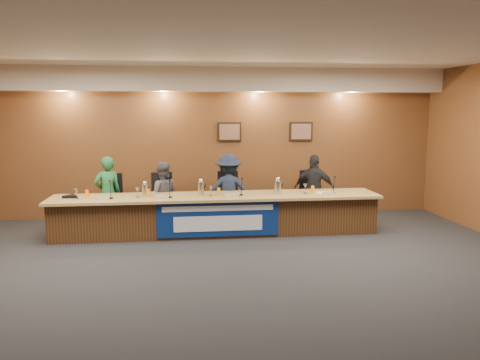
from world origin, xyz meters
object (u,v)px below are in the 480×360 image
object	(u,v)px
panelist_d	(314,189)
speakerphone	(71,196)
office_chair_c	(228,202)
carafe_mid	(201,188)
office_chair_b	(163,203)
carafe_left	(145,190)
panelist_a	(108,193)
office_chair_d	(313,200)
banner	(218,219)
office_chair_a	(109,204)
carafe_right	(278,187)
panelist_c	(229,190)
panelist_b	(162,195)
dais_body	(217,215)

from	to	relation	value
panelist_d	speakerphone	world-z (taller)	panelist_d
office_chair_c	carafe_mid	size ratio (longest dim) A/B	1.87
office_chair_b	carafe_left	distance (m)	0.79
panelist_d	panelist_a	bearing A→B (deg)	21.94
panelist_a	office_chair_d	distance (m)	4.14
banner	panelist_a	xyz separation A→B (m)	(-2.08, 0.98, 0.34)
office_chair_a	carafe_left	bearing A→B (deg)	-29.23
banner	office_chair_c	distance (m)	1.12
panelist_a	carafe_mid	xyz separation A→B (m)	(1.79, -0.58, 0.16)
banner	office_chair_c	xyz separation A→B (m)	(0.28, 1.08, 0.10)
carafe_mid	carafe_right	size ratio (longest dim) A/B	1.03
office_chair_a	panelist_c	bearing A→B (deg)	7.90
banner	panelist_c	xyz separation A→B (m)	(0.28, 0.98, 0.35)
banner	panelist_c	bearing A→B (deg)	73.89
office_chair_a	panelist_d	bearing A→B (deg)	8.94
panelist_c	office_chair_d	size ratio (longest dim) A/B	3.03
carafe_mid	speakerphone	distance (m)	2.36
office_chair_a	carafe_right	size ratio (longest dim) A/B	1.92
panelist_c	office_chair_d	distance (m)	1.78
panelist_c	office_chair_c	size ratio (longest dim) A/B	3.03
office_chair_c	panelist_c	bearing A→B (deg)	-86.85
office_chair_a	office_chair_b	world-z (taller)	same
panelist_b	office_chair_d	world-z (taller)	panelist_b
dais_body	office_chair_c	size ratio (longest dim) A/B	12.50
office_chair_b	office_chair_d	distance (m)	3.08
office_chair_b	carafe_right	size ratio (longest dim) A/B	1.92
panelist_b	office_chair_d	size ratio (longest dim) A/B	2.75
office_chair_d	carafe_mid	size ratio (longest dim) A/B	1.87
carafe_right	speakerphone	distance (m)	3.81
panelist_b	carafe_left	xyz separation A→B (m)	(-0.29, -0.53, 0.20)
panelist_b	office_chair_d	distance (m)	3.09
carafe_mid	panelist_a	bearing A→B (deg)	162.16
carafe_left	carafe_mid	distance (m)	1.03
panelist_d	office_chair_c	world-z (taller)	panelist_d
dais_body	carafe_left	bearing A→B (deg)	178.38
speakerphone	panelist_b	bearing A→B (deg)	18.78
office_chair_a	carafe_mid	world-z (taller)	carafe_mid
panelist_b	office_chair_c	distance (m)	1.33
office_chair_b	panelist_b	bearing A→B (deg)	-95.48
panelist_b	dais_body	bearing A→B (deg)	148.02
speakerphone	carafe_mid	bearing A→B (deg)	-0.65
panelist_a	speakerphone	size ratio (longest dim) A/B	4.51
office_chair_b	speakerphone	bearing A→B (deg)	-163.59
panelist_a	carafe_mid	distance (m)	1.89
panelist_c	office_chair_b	xyz separation A→B (m)	(-1.32, 0.10, -0.25)
panelist_a	carafe_left	size ratio (longest dim) A/B	6.49
dais_body	carafe_mid	distance (m)	0.60
carafe_right	banner	bearing A→B (deg)	-161.80
panelist_d	dais_body	bearing A→B (deg)	37.36
panelist_b	panelist_c	world-z (taller)	panelist_c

